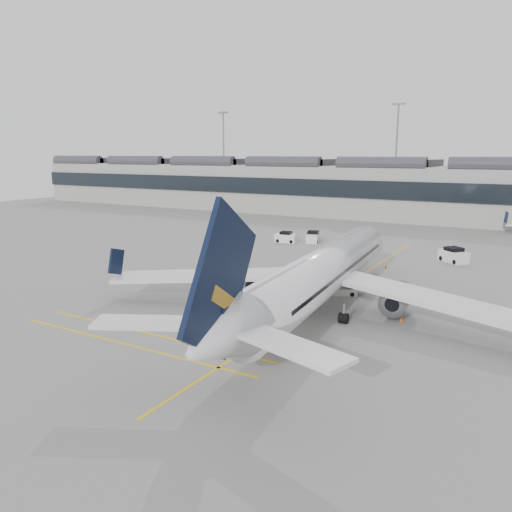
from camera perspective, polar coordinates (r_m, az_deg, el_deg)
The scene contains 18 objects.
ground at distance 48.20m, azimuth -5.78°, elevation -4.83°, with size 220.00×220.00×0.00m, color gray.
terminal at distance 112.91m, azimuth 16.15°, elevation 7.36°, with size 200.00×20.45×12.40m.
light_masts at distance 126.74m, azimuth 17.21°, elevation 11.50°, with size 113.00×0.60×25.45m.
apron_markings at distance 52.22m, azimuth 9.75°, elevation -3.65°, with size 0.25×60.00×0.01m, color gold.
airliner_main at distance 43.35m, azimuth 7.34°, elevation -2.15°, with size 39.19×42.97×11.42m.
belt_loader at distance 49.79m, azimuth 9.18°, elevation -3.75°, with size 4.61×3.04×1.85m.
baggage_cart_a at distance 49.56m, azimuth 0.81°, elevation -3.05°, with size 1.96×1.65×1.97m.
baggage_cart_b at distance 56.68m, azimuth -3.06°, elevation -1.28°, with size 2.13×1.97×1.81m.
baggage_cart_c at distance 51.78m, azimuth -3.84°, elevation -2.39°, with size 2.06×1.74×2.05m.
baggage_cart_d at distance 53.74m, azimuth -5.22°, elevation -2.10°, with size 1.80×1.57×1.69m.
ramp_agent_a at distance 50.19m, azimuth 1.85°, elevation -3.00°, with size 0.69×0.45×1.89m, color #F03D0C.
ramp_agent_b at distance 49.83m, azimuth 4.88°, elevation -3.31°, with size 0.78×0.61×1.60m, color #DB510B.
pushback_tug at distance 52.72m, azimuth -2.45°, elevation -2.56°, with size 3.02×2.11×1.57m.
safety_cone_nose at distance 62.37m, azimuth 14.62°, elevation -1.14°, with size 0.34×0.34×0.47m, color #F24C0A.
safety_cone_engine at distance 43.10m, azimuth 16.26°, elevation -6.94°, with size 0.33×0.33×0.45m, color #F24C0A.
service_van_left at distance 78.19m, azimuth 3.43°, elevation 2.14°, with size 3.52×2.15×1.70m.
service_van_mid at distance 78.44m, azimuth 6.56°, elevation 2.14°, with size 2.51×3.80×1.79m.
service_van_right at distance 68.50m, azimuth 21.63°, elevation 0.06°, with size 4.06×3.85×1.92m.
Camera 1 is at (27.20, -37.40, 13.59)m, focal length 35.00 mm.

